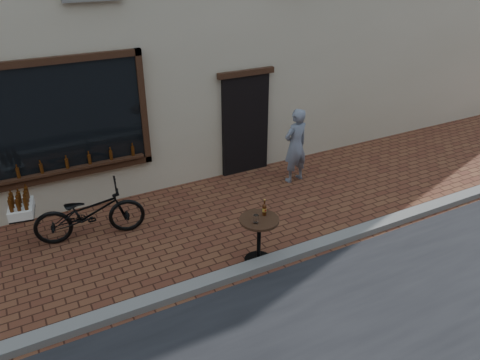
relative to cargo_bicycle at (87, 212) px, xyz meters
name	(u,v)px	position (x,y,z in m)	size (l,w,h in m)	color
ground	(243,283)	(1.80, -2.38, -0.50)	(90.00, 90.00, 0.00)	#55291B
kerb	(237,272)	(1.80, -2.18, -0.44)	(90.00, 0.25, 0.12)	slate
cargo_bicycle	(87,212)	(0.00, 0.00, 0.00)	(2.23, 0.93, 1.06)	black
bistro_table	(259,231)	(2.29, -2.00, 0.08)	(0.63, 0.63, 1.09)	black
pedestrian	(295,146)	(4.42, 0.16, 0.31)	(0.60, 0.39, 1.63)	slate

